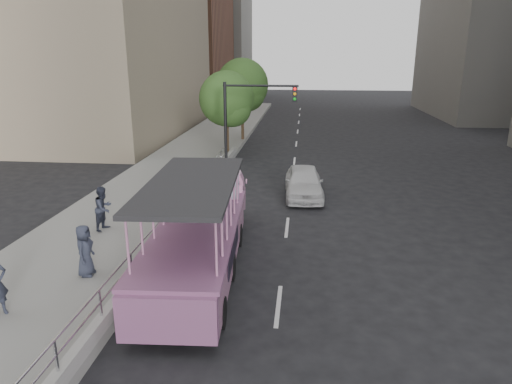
# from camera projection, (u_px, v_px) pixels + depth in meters

# --- Properties ---
(ground) EXTENTS (160.00, 160.00, 0.00)m
(ground) POSITION_uv_depth(u_px,v_px,m) (251.00, 271.00, 14.56)
(ground) COLOR black
(sidewalk) EXTENTS (5.50, 80.00, 0.30)m
(sidewalk) POSITION_uv_depth(u_px,v_px,m) (167.00, 180.00, 24.62)
(sidewalk) COLOR gray
(sidewalk) RESTS_ON ground
(kerb_wall) EXTENTS (0.24, 30.00, 0.36)m
(kerb_wall) POSITION_uv_depth(u_px,v_px,m) (172.00, 230.00, 16.64)
(kerb_wall) COLOR #ADACA7
(kerb_wall) RESTS_ON sidewalk
(guardrail) EXTENTS (0.07, 22.00, 0.71)m
(guardrail) POSITION_uv_depth(u_px,v_px,m) (171.00, 213.00, 16.45)
(guardrail) COLOR silver
(guardrail) RESTS_ON kerb_wall
(duck_boat) EXTENTS (2.86, 9.71, 3.19)m
(duck_boat) POSITION_uv_depth(u_px,v_px,m) (202.00, 230.00, 14.78)
(duck_boat) COLOR black
(duck_boat) RESTS_ON ground
(car) EXTENTS (1.97, 4.46, 1.49)m
(car) POSITION_uv_depth(u_px,v_px,m) (304.00, 182.00, 21.99)
(car) COLOR silver
(car) RESTS_ON ground
(pedestrian_mid) EXTENTS (0.79, 0.93, 1.68)m
(pedestrian_mid) POSITION_uv_depth(u_px,v_px,m) (104.00, 208.00, 17.01)
(pedestrian_mid) COLOR #2B3040
(pedestrian_mid) RESTS_ON sidewalk
(pedestrian_far) EXTENTS (0.56, 0.81, 1.58)m
(pedestrian_far) POSITION_uv_depth(u_px,v_px,m) (85.00, 250.00, 13.45)
(pedestrian_far) COLOR #2B3040
(pedestrian_far) RESTS_ON sidewalk
(parking_sign) EXTENTS (0.09, 0.64, 2.83)m
(parking_sign) POSITION_uv_depth(u_px,v_px,m) (182.00, 188.00, 17.38)
(parking_sign) COLOR black
(parking_sign) RESTS_ON ground
(traffic_signal) EXTENTS (4.20, 0.32, 5.20)m
(traffic_signal) POSITION_uv_depth(u_px,v_px,m) (246.00, 113.00, 25.63)
(traffic_signal) COLOR black
(traffic_signal) RESTS_ON ground
(street_tree_near) EXTENTS (3.52, 3.52, 5.72)m
(street_tree_near) POSITION_uv_depth(u_px,v_px,m) (228.00, 101.00, 28.96)
(street_tree_near) COLOR #312216
(street_tree_near) RESTS_ON ground
(street_tree_far) EXTENTS (3.97, 3.97, 6.45)m
(street_tree_far) POSITION_uv_depth(u_px,v_px,m) (243.00, 87.00, 34.51)
(street_tree_far) COLOR #312216
(street_tree_far) RESTS_ON ground
(midrise_brick) EXTENTS (18.00, 16.00, 26.00)m
(midrise_brick) POSITION_uv_depth(u_px,v_px,m) (154.00, 3.00, 58.34)
(midrise_brick) COLOR brown
(midrise_brick) RESTS_ON ground
(midrise_stone_b) EXTENTS (16.00, 14.00, 20.00)m
(midrise_stone_b) POSITION_uv_depth(u_px,v_px,m) (199.00, 33.00, 74.24)
(midrise_stone_b) COLOR slate
(midrise_stone_b) RESTS_ON ground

